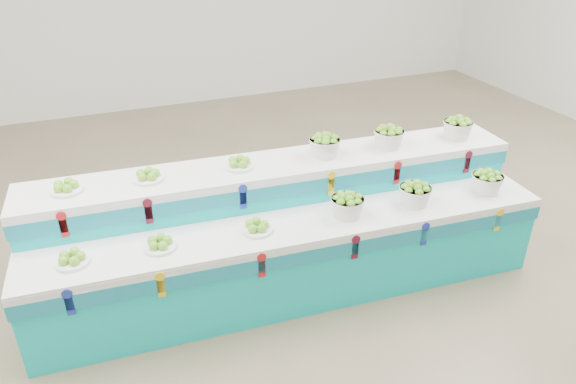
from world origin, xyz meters
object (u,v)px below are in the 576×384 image
object	(u,v)px
basket_upper_right	(458,127)
plate_upper_mid	(148,175)
display_stand	(288,230)
basket_lower_left	(347,205)

from	to	relation	value
basket_upper_right	plate_upper_mid	bearing A→B (deg)	176.40
plate_upper_mid	display_stand	bearing A→B (deg)	-17.33
basket_lower_left	plate_upper_mid	xyz separation A→B (m)	(-1.44, 0.61, 0.25)
basket_lower_left	plate_upper_mid	distance (m)	1.58
basket_lower_left	basket_upper_right	xyz separation A→B (m)	(1.34, 0.44, 0.30)
basket_lower_left	basket_upper_right	world-z (taller)	basket_upper_right
basket_lower_left	plate_upper_mid	size ratio (longest dim) A/B	1.09
basket_lower_left	basket_upper_right	size ratio (longest dim) A/B	1.00
display_stand	basket_upper_right	size ratio (longest dim) A/B	15.73
display_stand	basket_lower_left	world-z (taller)	display_stand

